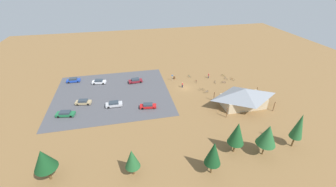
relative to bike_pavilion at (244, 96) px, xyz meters
name	(u,v)px	position (x,y,z in m)	size (l,w,h in m)	color
ground	(185,88)	(12.60, -13.48, -3.05)	(160.00, 160.00, 0.00)	olive
parking_lot_asphalt	(112,94)	(35.38, -14.37, -3.03)	(34.18, 30.45, 0.05)	#4C4C51
bike_pavilion	(244,96)	(0.00, 0.00, 0.00)	(13.91, 8.61, 5.37)	#C6B28E
trash_bin	(174,78)	(14.44, -20.45, -2.60)	(0.60, 0.60, 0.90)	brown
lot_sign	(172,77)	(15.42, -19.44, -1.64)	(0.56, 0.08, 2.20)	#99999E
pine_east	(43,160)	(46.16, 14.64, 1.82)	(3.93, 3.93, 6.91)	brown
pine_far_west	(299,126)	(-2.42, 16.72, 2.39)	(2.50, 2.50, 8.34)	brown
pine_midwest	(213,153)	(17.25, 19.57, 1.94)	(3.00, 3.00, 7.41)	brown
pine_west	(132,159)	(31.36, 16.72, 0.83)	(2.76, 2.76, 5.85)	brown
pine_far_east	(237,133)	(10.54, 15.49, 1.85)	(3.32, 3.32, 7.38)	brown
pine_center	(268,135)	(5.13, 17.47, 2.07)	(3.83, 3.83, 7.37)	brown
bicycle_silver_trailside	(226,79)	(-2.86, -16.22, -2.71)	(0.62, 1.63, 0.81)	black
bicycle_red_edge_north	(196,81)	(7.84, -16.51, -2.71)	(0.48, 1.61, 0.76)	black
bicycle_black_by_bin	(201,89)	(8.17, -10.62, -2.67)	(1.73, 0.69, 0.84)	black
bicycle_blue_yard_right	(206,92)	(7.22, -8.90, -2.66)	(1.75, 0.48, 0.82)	black
bicycle_orange_yard_front	(232,79)	(-4.77, -15.41, -2.68)	(0.82, 1.53, 0.83)	black
bicycle_purple_yard_left	(223,82)	(-0.73, -13.78, -2.70)	(1.59, 0.52, 0.79)	black
bicycle_teal_near_sign	(189,76)	(9.03, -20.48, -2.66)	(0.77, 1.66, 0.90)	black
bicycle_white_lone_east	(215,82)	(2.00, -14.43, -2.70)	(0.54, 1.57, 0.79)	black
bicycle_yellow_yard_center	(223,75)	(-2.93, -18.76, -2.70)	(0.89, 1.38, 0.81)	black
car_red_second_row	(148,106)	(25.75, -4.49, -2.35)	(4.64, 2.31, 1.31)	red
car_white_back_corner	(99,82)	(39.64, -22.29, -2.29)	(4.61, 2.47, 1.42)	white
car_tan_end_stall	(83,102)	(43.24, -10.27, -2.33)	(4.49, 2.43, 1.34)	tan
car_maroon_aisle_side	(135,81)	(27.79, -20.53, -2.29)	(4.61, 2.18, 1.45)	maroon
car_silver_inner_stall	(114,104)	(34.82, -7.30, -2.31)	(4.50, 1.91, 1.38)	#BCBCC1
car_green_by_curb	(65,114)	(47.09, -5.31, -2.32)	(4.88, 2.61, 1.35)	#1E6B3D
car_blue_mid_lot	(73,80)	(48.10, -25.35, -2.29)	(4.35, 1.84, 1.46)	#1E42B2
visitor_by_pavilion	(209,75)	(2.66, -18.58, -2.07)	(0.36, 0.39, 1.87)	#2D3347
visitor_near_lot	(182,85)	(13.41, -13.91, -2.11)	(0.39, 0.40, 1.79)	#2D3347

